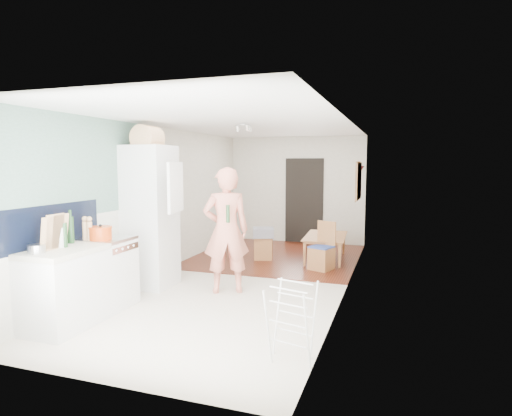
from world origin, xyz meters
The scene contains 32 objects.
room_shell centered at (0.00, 0.00, 1.25)m, with size 3.20×7.00×2.50m, color silver, non-canonical shape.
floor centered at (0.00, 0.00, 0.00)m, with size 3.20×7.00×0.01m, color beige.
wood_floor_overlay centered at (0.00, 1.85, 0.01)m, with size 3.20×3.30×0.01m, color maroon.
sage_wall_panel centered at (-1.59, -2.00, 1.85)m, with size 0.02×3.00×1.30m, color slate.
tile_splashback centered at (-1.59, -2.55, 1.15)m, with size 0.02×1.90×0.50m, color black.
doorway_recess centered at (0.20, 3.48, 1.00)m, with size 0.90×0.04×2.00m, color black.
base_cabinet centered at (-1.30, -2.55, 0.43)m, with size 0.60×0.90×0.86m, color silver.
worktop centered at (-1.30, -2.55, 0.89)m, with size 0.62×0.92×0.06m, color beige.
range_cooker centered at (-1.30, -1.80, 0.44)m, with size 0.60×0.60×0.88m, color silver.
cooker_top centered at (-1.30, -1.80, 0.90)m, with size 0.60×0.60×0.04m, color silver.
fridge_housing centered at (-1.27, -0.78, 1.07)m, with size 0.66×0.66×2.15m, color silver.
fridge_door centered at (-0.66, -1.08, 1.55)m, with size 0.56×0.04×0.70m, color silver.
fridge_interior centered at (-0.96, -0.78, 1.55)m, with size 0.02×0.52×0.66m, color white.
pinboard centered at (1.58, 1.90, 1.55)m, with size 0.03×0.90×0.70m, color tan.
pinboard_frame centered at (1.57, 1.90, 1.55)m, with size 0.01×0.94×0.74m, color #A76738.
wall_sconce centered at (1.54, 2.55, 1.75)m, with size 0.18×0.18×0.16m, color maroon.
person centered at (-0.05, -0.71, 1.08)m, with size 0.79×0.52×2.16m, color #DB7D66.
dining_table centered at (1.01, 1.83, 0.21)m, with size 1.17×0.65×0.41m, color #A76738.
dining_chair centered at (1.05, 1.01, 0.43)m, with size 0.36×0.36×0.86m, color #A76738, non-canonical shape.
stool centered at (-0.17, 1.48, 0.23)m, with size 0.35×0.35×0.45m, color #A76738, non-canonical shape.
grey_drape centered at (-0.17, 1.45, 0.54)m, with size 0.40×0.40×0.18m, color gray.
drying_rack centered at (1.38, -2.56, 0.38)m, with size 0.39×0.35×0.76m, color silver, non-canonical shape.
bread_bin centered at (-1.22, -0.87, 2.25)m, with size 0.39×0.37×0.21m, color tan, non-canonical shape.
red_casserole centered at (-1.26, -1.94, 1.00)m, with size 0.29×0.29×0.17m, color #C94011.
steel_pan centered at (-1.39, -2.83, 0.97)m, with size 0.18×0.18×0.09m, color silver.
held_bottle centered at (0.06, -0.91, 1.18)m, with size 0.05×0.05×0.25m, color #1C3F1E.
bottle_a centered at (-1.44, -2.25, 1.08)m, with size 0.08×0.08×0.33m, color #1C3F1E.
bottle_b centered at (-1.33, -2.48, 1.06)m, with size 0.06×0.06×0.28m, color #1C3F1E.
bottle_c centered at (-1.36, -2.50, 1.04)m, with size 0.09×0.09×0.23m, color silver.
pepper_mill_front centered at (-1.43, -2.02, 1.04)m, with size 0.06×0.06×0.24m, color tan.
pepper_mill_back centered at (-1.36, -2.02, 1.04)m, with size 0.06×0.06×0.24m, color tan.
chopping_boards centered at (-1.34, -2.62, 1.12)m, with size 0.04×0.30×0.40m, color tan, non-canonical shape.
Camera 1 is at (2.30, -6.39, 1.89)m, focal length 30.00 mm.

